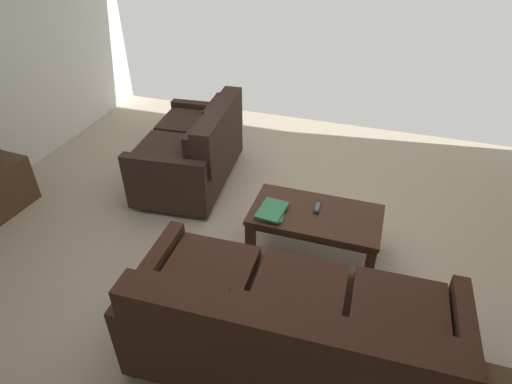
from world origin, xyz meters
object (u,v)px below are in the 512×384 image
object	(u,v)px
sofa_main	(291,331)
loveseat_near	(194,150)
book_stack	(272,211)
coffee_table	(315,220)
tv_remote	(317,207)

from	to	relation	value
sofa_main	loveseat_near	distance (m)	2.31
loveseat_near	book_stack	xyz separation A→B (m)	(-1.04, 0.81, 0.07)
sofa_main	loveseat_near	xyz separation A→B (m)	(1.45, -1.80, -0.00)
loveseat_near	coffee_table	world-z (taller)	loveseat_near
coffee_table	tv_remote	size ratio (longest dim) A/B	6.29
loveseat_near	book_stack	bearing A→B (deg)	142.19
coffee_table	book_stack	world-z (taller)	book_stack
sofa_main	book_stack	world-z (taller)	sofa_main
sofa_main	book_stack	size ratio (longest dim) A/B	6.74
coffee_table	book_stack	distance (m)	0.36
loveseat_near	coffee_table	bearing A→B (deg)	152.85
sofa_main	loveseat_near	world-z (taller)	sofa_main
coffee_table	tv_remote	xyz separation A→B (m)	(0.00, -0.07, 0.08)
book_stack	tv_remote	world-z (taller)	book_stack
sofa_main	book_stack	xyz separation A→B (m)	(0.41, -0.99, 0.07)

